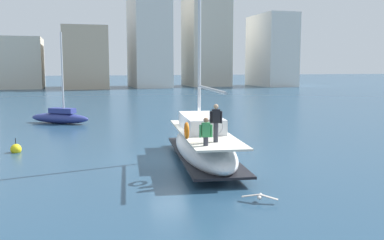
{
  "coord_description": "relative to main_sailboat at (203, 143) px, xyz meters",
  "views": [
    {
      "loc": [
        -4.92,
        -20.43,
        4.58
      ],
      "look_at": [
        1.12,
        0.94,
        1.8
      ],
      "focal_mm": 40.24,
      "sensor_mm": 36.0,
      "label": 1
    }
  ],
  "objects": [
    {
      "name": "moored_sloop_far",
      "position": [
        -6.93,
        16.49,
        -0.35
      ],
      "size": [
        5.04,
        3.93,
        7.25
      ],
      "color": "navy",
      "rests_on": "ground"
    },
    {
      "name": "mooring_buoy",
      "position": [
        -8.97,
        4.88,
        -0.73
      ],
      "size": [
        0.57,
        0.57,
        0.89
      ],
      "color": "yellow",
      "rests_on": "ground"
    },
    {
      "name": "waterfront_buildings",
      "position": [
        0.33,
        75.62,
        7.59
      ],
      "size": [
        87.6,
        17.32,
        21.48
      ],
      "color": "silver",
      "rests_on": "ground"
    },
    {
      "name": "ground_plane",
      "position": [
        -1.12,
        0.99,
        -0.91
      ],
      "size": [
        400.0,
        400.0,
        0.0
      ],
      "primitive_type": "plane",
      "color": "navy"
    },
    {
      "name": "seagull",
      "position": [
        0.01,
        -6.49,
        -0.71
      ],
      "size": [
        1.11,
        0.78,
        0.18
      ],
      "color": "silver",
      "rests_on": "ground"
    },
    {
      "name": "main_sailboat",
      "position": [
        0.0,
        0.0,
        0.0
      ],
      "size": [
        3.57,
        9.82,
        12.8
      ],
      "color": "silver",
      "rests_on": "ground"
    }
  ]
}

